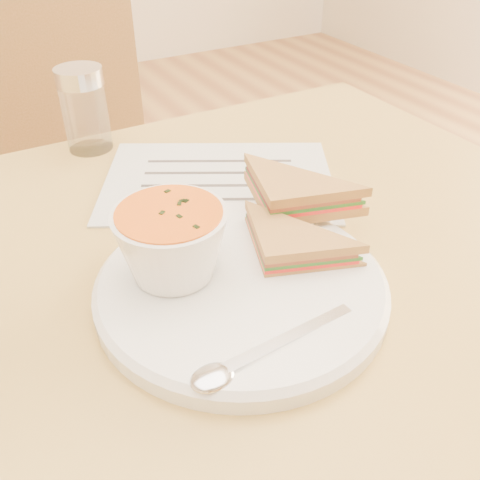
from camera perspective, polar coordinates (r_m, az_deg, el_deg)
dining_table at (r=0.87m, az=-4.31°, el=-21.32°), size 1.00×0.70×0.75m
chair_far at (r=1.16m, az=-15.21°, el=0.52°), size 0.43×0.43×0.92m
plate at (r=0.53m, az=0.13°, el=-5.07°), size 0.34×0.34×0.02m
soup_bowl at (r=0.51m, az=-7.28°, el=-0.69°), size 0.12×0.12×0.08m
sandwich_half_a at (r=0.52m, az=2.66°, el=-3.22°), size 0.13×0.13×0.03m
sandwich_half_b at (r=0.57m, az=3.25°, el=2.63°), size 0.14×0.14×0.04m
spoon at (r=0.46m, az=3.15°, el=-11.45°), size 0.19×0.05×0.01m
paper_menu at (r=0.73m, az=-2.27°, el=6.41°), size 0.38×0.34×0.00m
condiment_shaker at (r=0.82m, az=-16.24°, el=13.20°), size 0.08×0.08×0.12m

